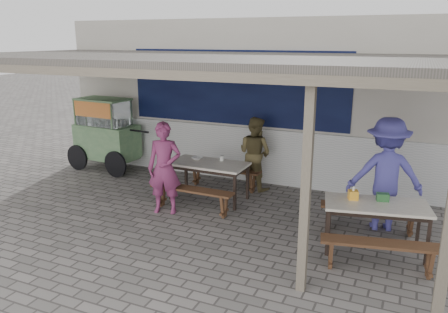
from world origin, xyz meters
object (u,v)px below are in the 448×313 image
condiment_jar (222,158)px  table_left (209,166)px  condiment_bowl (197,158)px  bench_left_street (192,194)px  patron_street_side (165,168)px  vendor_cart (106,131)px  bench_right_street (380,250)px  table_right (376,208)px  tissue_box (353,195)px  bench_left_wall (224,173)px  bench_right_wall (370,213)px  patron_right_table (386,174)px  donation_box (383,197)px  patron_wall_side (255,153)px

condiment_jar → table_left: bearing=-126.7°
condiment_jar → condiment_bowl: (-0.49, -0.10, -0.02)m
bench_left_street → patron_street_side: 0.69m
vendor_cart → patron_street_side: size_ratio=1.32×
bench_right_street → condiment_bowl: 4.06m
table_right → tissue_box: (-0.35, 0.04, 0.15)m
table_left → tissue_box: size_ratio=10.97×
bench_left_wall → table_right: bearing=-26.9°
bench_right_wall → patron_right_table: (0.17, 0.26, 0.60)m
table_left → condiment_jar: size_ratio=15.43×
bench_right_street → vendor_cart: bearing=147.6°
bench_right_street → condiment_jar: size_ratio=16.32×
table_left → donation_box: 3.36m
bench_right_street → patron_wall_side: patron_wall_side is taller
bench_right_wall → vendor_cart: (-6.22, 1.16, 0.59)m
bench_right_wall → patron_street_side: size_ratio=0.95×
table_right → vendor_cart: (-6.35, 1.81, 0.26)m
donation_box → condiment_jar: bearing=161.5°
bench_left_street → vendor_cart: bearing=154.0°
patron_wall_side → patron_right_table: (2.64, -1.02, 0.17)m
bench_left_wall → patron_right_table: 3.37m
bench_left_wall → tissue_box: tissue_box is taller
bench_right_street → condiment_jar: (-3.16, 1.83, 0.46)m
bench_right_wall → condiment_jar: (-2.89, 0.54, 0.46)m
bench_left_street → patron_wall_side: patron_wall_side is taller
bench_left_street → vendor_cart: (-3.15, 1.57, 0.59)m
bench_right_street → condiment_bowl: (-3.65, 1.73, 0.43)m
tissue_box → condiment_bowl: tissue_box is taller
bench_left_street → donation_box: (3.27, -0.09, 0.47)m
table_left → vendor_cart: vendor_cart is taller
table_left → bench_left_street: 0.78m
patron_right_table → tissue_box: patron_right_table is taller
bench_left_wall → condiment_jar: (0.17, -0.47, 0.46)m
patron_street_side → patron_wall_side: bearing=43.9°
condiment_bowl → bench_right_street: bearing=-25.3°
bench_right_wall → patron_wall_side: (-2.47, 1.28, 0.43)m
bench_left_wall → condiment_bowl: (-0.32, -0.58, 0.43)m
bench_left_wall → patron_street_side: 1.75m
bench_right_wall → vendor_cart: size_ratio=0.72×
patron_right_table → condiment_jar: bearing=-18.8°
bench_right_street → patron_right_table: (-0.10, 1.56, 0.60)m
condiment_bowl → tissue_box: bearing=-18.2°
condiment_jar → bench_right_wall: bearing=-10.5°
table_right → bench_right_street: (0.13, -0.65, -0.33)m
donation_box → condiment_bowl: (-3.58, 0.93, -0.03)m
tissue_box → condiment_jar: 2.91m
tissue_box → donation_box: size_ratio=0.79×
condiment_jar → bench_left_wall: bearing=109.6°
donation_box → condiment_bowl: donation_box is taller
table_left → bench_right_wall: (3.07, -0.30, -0.33)m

